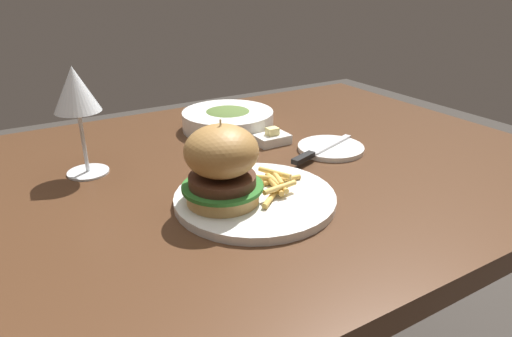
{
  "coord_description": "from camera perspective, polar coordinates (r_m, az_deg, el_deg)",
  "views": [
    {
      "loc": [
        -0.37,
        -0.7,
        1.09
      ],
      "look_at": [
        -0.01,
        -0.11,
        0.78
      ],
      "focal_mm": 32.0,
      "sensor_mm": 36.0,
      "label": 1
    }
  ],
  "objects": [
    {
      "name": "dining_table",
      "position": [
        0.91,
        -3.01,
        -5.06
      ],
      "size": [
        1.3,
        0.88,
        0.74
      ],
      "color": "#472B19",
      "rests_on": "ground"
    },
    {
      "name": "fries_pile",
      "position": [
        0.75,
        2.44,
        -1.8
      ],
      "size": [
        0.11,
        0.11,
        0.02
      ],
      "color": "gold",
      "rests_on": "main_plate"
    },
    {
      "name": "soup_bowl",
      "position": [
        1.08,
        -3.53,
        6.16
      ],
      "size": [
        0.21,
        0.21,
        0.05
      ],
      "color": "white",
      "rests_on": "dining_table"
    },
    {
      "name": "wine_glass",
      "position": [
        0.86,
        -21.63,
        8.74
      ],
      "size": [
        0.08,
        0.08,
        0.2
      ],
      "color": "silver",
      "rests_on": "dining_table"
    },
    {
      "name": "butter_dish",
      "position": [
        0.99,
        2.03,
        3.78
      ],
      "size": [
        0.07,
        0.05,
        0.04
      ],
      "color": "white",
      "rests_on": "dining_table"
    },
    {
      "name": "burger_sandwich",
      "position": [
        0.69,
        -4.29,
        0.5
      ],
      "size": [
        0.13,
        0.13,
        0.13
      ],
      "color": "tan",
      "rests_on": "main_plate"
    },
    {
      "name": "main_plate",
      "position": [
        0.74,
        -0.13,
        -3.74
      ],
      "size": [
        0.26,
        0.26,
        0.01
      ],
      "primitive_type": "cylinder",
      "color": "white",
      "rests_on": "dining_table"
    },
    {
      "name": "bread_plate",
      "position": [
        0.97,
        9.32,
        2.53
      ],
      "size": [
        0.14,
        0.14,
        0.01
      ],
      "primitive_type": "cylinder",
      "color": "white",
      "rests_on": "dining_table"
    },
    {
      "name": "table_knife",
      "position": [
        0.92,
        7.76,
        2.2
      ],
      "size": [
        0.2,
        0.08,
        0.01
      ],
      "color": "silver",
      "rests_on": "bread_plate"
    }
  ]
}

